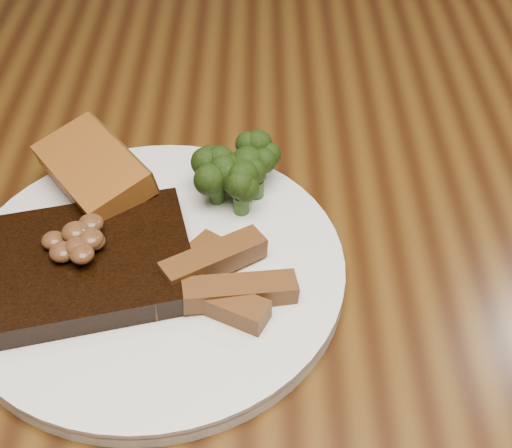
{
  "coord_description": "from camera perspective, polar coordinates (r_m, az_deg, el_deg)",
  "views": [
    {
      "loc": [
        -0.01,
        -0.43,
        1.18
      ],
      "look_at": [
        -0.01,
        -0.01,
        0.78
      ],
      "focal_mm": 50.0,
      "sensor_mm": 36.0,
      "label": 1
    }
  ],
  "objects": [
    {
      "name": "plate",
      "position": [
        0.58,
        -8.12,
        -3.73
      ],
      "size": [
        0.36,
        0.36,
        0.01
      ],
      "primitive_type": "cylinder",
      "rotation": [
        0.0,
        0.0,
        -0.19
      ],
      "color": "white",
      "rests_on": "dining_table"
    },
    {
      "name": "chair_far",
      "position": [
        1.36,
        7.67,
        10.49
      ],
      "size": [
        0.41,
        0.41,
        0.81
      ],
      "rotation": [
        0.0,
        0.0,
        3.08
      ],
      "color": "black",
      "rests_on": "ground"
    },
    {
      "name": "mushroom_pile",
      "position": [
        0.56,
        -13.34,
        -0.93
      ],
      "size": [
        0.06,
        0.06,
        0.03
      ],
      "primitive_type": null,
      "color": "brown",
      "rests_on": "steak"
    },
    {
      "name": "broccoli_cluster",
      "position": [
        0.62,
        -1.45,
        3.58
      ],
      "size": [
        0.08,
        0.08,
        0.04
      ],
      "primitive_type": null,
      "color": "#20320B",
      "rests_on": "plate"
    },
    {
      "name": "steak_bone",
      "position": [
        0.54,
        -14.37,
        -7.75
      ],
      "size": [
        0.16,
        0.05,
        0.02
      ],
      "primitive_type": "cube",
      "rotation": [
        0.0,
        0.0,
        0.24
      ],
      "color": "#BDB692",
      "rests_on": "plate"
    },
    {
      "name": "potato_wedges",
      "position": [
        0.55,
        -2.22,
        -3.65
      ],
      "size": [
        0.11,
        0.11,
        0.02
      ],
      "primitive_type": null,
      "color": "brown",
      "rests_on": "plate"
    },
    {
      "name": "steak",
      "position": [
        0.57,
        -13.39,
        -3.24
      ],
      "size": [
        0.19,
        0.16,
        0.02
      ],
      "primitive_type": "cube",
      "rotation": [
        0.0,
        0.0,
        0.24
      ],
      "color": "black",
      "rests_on": "plate"
    },
    {
      "name": "garlic_bread",
      "position": [
        0.64,
        -12.66,
        2.92
      ],
      "size": [
        0.11,
        0.12,
        0.02
      ],
      "primitive_type": "cube",
      "rotation": [
        0.0,
        0.0,
        -0.92
      ],
      "color": "#9C551C",
      "rests_on": "plate"
    },
    {
      "name": "dining_table",
      "position": [
        0.68,
        0.8,
        -7.03
      ],
      "size": [
        1.6,
        0.9,
        0.75
      ],
      "color": "#492D0E",
      "rests_on": "ground"
    }
  ]
}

